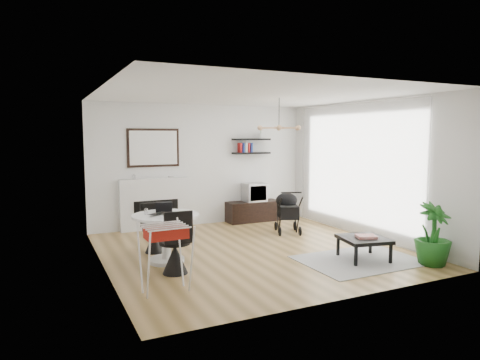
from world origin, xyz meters
name	(u,v)px	position (x,y,z in m)	size (l,w,h in m)	color
floor	(252,250)	(0.00, 0.00, 0.00)	(5.00, 5.00, 0.00)	olive
ceiling	(253,95)	(0.00, 0.00, 2.70)	(5.00, 5.00, 0.00)	white
wall_back	(202,165)	(0.00, 2.50, 1.35)	(5.00, 5.00, 0.00)	white
wall_left	(102,181)	(-2.50, 0.00, 1.35)	(5.00, 5.00, 0.00)	white
wall_right	(365,169)	(2.50, 0.00, 1.35)	(5.00, 5.00, 0.00)	white
sheer_curtain	(354,169)	(2.40, 0.20, 1.35)	(0.04, 3.60, 2.60)	white
fireplace	(155,198)	(-1.10, 2.42, 0.69)	(1.50, 0.17, 2.16)	white
shelf_lower	(251,153)	(1.18, 2.37, 1.60)	(0.90, 0.25, 0.04)	black
shelf_upper	(251,139)	(1.18, 2.37, 1.92)	(0.90, 0.25, 0.04)	black
pendant_lamp	(279,128)	(0.70, 0.30, 2.15)	(0.90, 0.90, 0.10)	tan
tv_console	(253,211)	(1.18, 2.27, 0.24)	(1.27, 0.44, 0.48)	black
crt_tv	(254,192)	(1.21, 2.26, 0.69)	(0.49, 0.43, 0.43)	#B0B0B2
dining_table	(166,231)	(-1.55, -0.03, 0.51)	(1.06, 1.06, 0.77)	white
laptop	(160,214)	(-1.65, -0.06, 0.78)	(0.33, 0.22, 0.03)	black
black_bag	(164,207)	(-1.51, 0.22, 0.85)	(0.27, 0.16, 0.16)	black
newspaper	(178,214)	(-1.38, -0.12, 0.78)	(0.36, 0.29, 0.01)	silver
drinking_glass	(146,212)	(-1.84, 0.08, 0.82)	(0.06, 0.06, 0.10)	white
chair_far	(154,237)	(-1.59, 0.63, 0.26)	(0.40, 0.41, 0.84)	black
chair_near	(175,254)	(-1.59, -0.65, 0.30)	(0.45, 0.46, 0.95)	black
drying_rack	(165,257)	(-1.92, -1.31, 0.47)	(0.61, 0.57, 0.89)	white
stroller	(287,214)	(1.31, 0.95, 0.39)	(0.69, 0.84, 0.92)	black
rug	(360,260)	(1.29, -1.30, 0.01)	(1.89, 1.37, 0.01)	gray
coffee_table	(364,240)	(1.37, -1.29, 0.33)	(0.83, 0.83, 0.36)	black
magazines	(366,236)	(1.38, -1.33, 0.40)	(0.30, 0.24, 0.04)	#E04238
potted_plant	(433,234)	(2.16, -1.96, 0.49)	(0.55, 0.55, 0.97)	#1B5B1A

